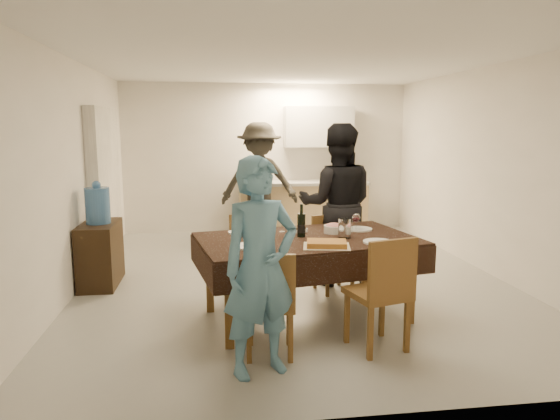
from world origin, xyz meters
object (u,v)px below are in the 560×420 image
Objects in this scene: dining_table at (307,241)px; savoury_tart at (327,244)px; water_jug at (98,206)px; water_pitcher at (345,228)px; person_far at (337,205)px; person_near at (261,267)px; wine_bottle at (301,220)px; microwave at (348,173)px; console at (100,254)px; person_kitchen at (260,182)px.

savoury_tart is at bearing -85.80° from dining_table.
water_pitcher is (2.56, -1.39, -0.06)m from water_jug.
person_far reaches higher than water_jug.
water_pitcher is at bearing 92.23° from person_far.
person_far reaches higher than person_near.
wine_bottle is 0.17× the size of person_far.
microwave is (1.47, 3.95, 0.29)m from dining_table.
wine_bottle is 0.42m from water_pitcher.
console is at bearing 6.53° from person_far.
person_near reaches higher than dining_table.
water_pitcher is at bearing 26.64° from person_near.
water_jug reaches higher than water_pitcher.
dining_table is at bearing 74.89° from person_far.
person_kitchen is at bearing 93.37° from savoury_tart.
savoury_tart is (0.15, -0.43, -0.13)m from wine_bottle.
water_jug reaches higher than savoury_tart.
person_kitchen reaches higher than microwave.
person_near is 0.85× the size of person_kitchen.
wine_bottle is (2.16, -1.29, 0.58)m from console.
wine_bottle is 0.47m from savoury_tart.
console is at bearing 35.31° from microwave.
person_far is at bearing -74.51° from person_kitchen.
microwave is (1.37, 4.33, 0.23)m from savoury_tart.
water_jug is at bearing 143.32° from savoury_tart.
dining_table is 11.86× the size of water_pitcher.
person_near is (-0.50, -1.10, -0.14)m from wine_bottle.
console is 2.94m from person_near.
microwave is 0.25× the size of person_kitchen.
dining_table is 6.96× the size of wine_bottle.
water_jug is (0.00, 0.00, 0.58)m from console.
water_pitcher is 1.12m from person_far.
dining_table reaches higher than console.
water_jug is 3.00m from person_kitchen.
microwave is at bearing 58.98° from dining_table.
wine_bottle is at bearing 124.46° from dining_table.
savoury_tart is at bearing 24.50° from person_near.
savoury_tart reaches higher than console.
console is 3.06m from person_kitchen.
savoury_tart is at bearing -36.68° from water_jug.
person_far is (0.20, 1.10, 0.05)m from water_pitcher.
dining_table is 0.40m from savoury_tart.
water_pitcher is at bearing -82.32° from person_kitchen.
dining_table is 4.22m from microwave.
person_near is (-2.02, -5.00, -0.23)m from microwave.
person_kitchen is (-0.23, 3.88, 0.14)m from savoury_tart.
water_jug is at bearing 35.31° from microwave.
water_pitcher is (2.56, -1.39, 0.52)m from console.
water_jug is at bearing 138.22° from dining_table.
person_near is at bearing -131.99° from water_pitcher.
person_near is 0.87× the size of person_far.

